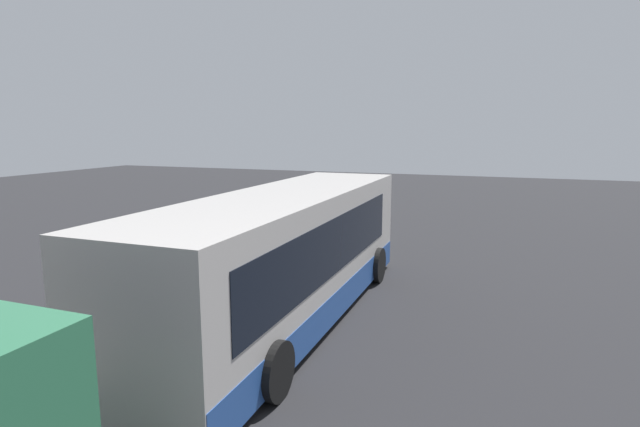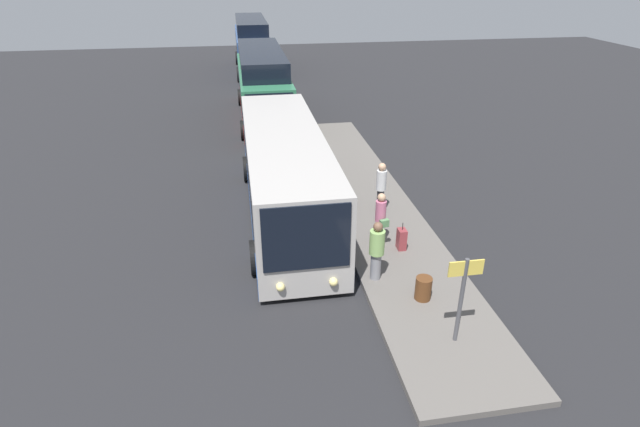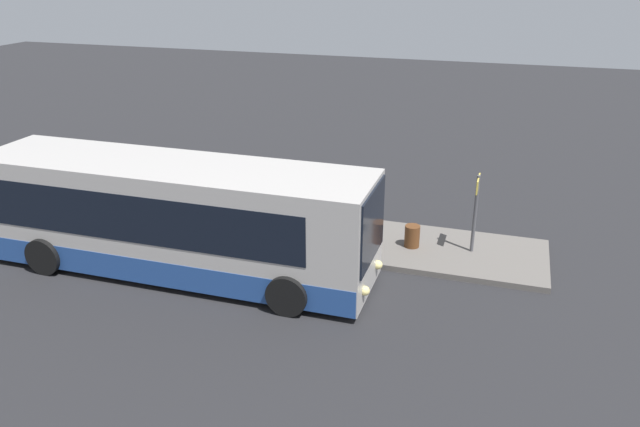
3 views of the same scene
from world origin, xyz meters
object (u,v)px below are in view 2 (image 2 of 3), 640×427
passenger_boarding (381,217)px  passenger_with_bags (377,249)px  bus_lead (285,175)px  suitcase (402,239)px  trash_bin (423,288)px  bus_third (252,48)px  passenger_waiting (381,185)px  bus_second (263,89)px  sign_post (463,290)px

passenger_boarding → passenger_with_bags: (1.89, -0.64, 0.01)m
bus_lead → passenger_with_bags: (4.82, 2.05, -0.38)m
suitcase → trash_bin: bearing=-4.9°
bus_lead → passenger_boarding: (2.93, 2.70, -0.39)m
bus_lead → trash_bin: (5.96, 3.06, -1.03)m
bus_third → passenger_boarding: size_ratio=6.34×
suitcase → passenger_waiting: bearing=179.0°
passenger_with_bags → bus_lead: bearing=-115.8°
passenger_boarding → suitcase: (0.45, 0.59, -0.62)m
bus_lead → bus_second: bus_second is taller
bus_lead → passenger_waiting: bearing=78.1°
bus_second → trash_bin: size_ratio=16.58×
passenger_boarding → suitcase: size_ratio=1.90×
bus_second → bus_third: 13.73m
passenger_waiting → sign_post: (6.95, -0.06, 0.44)m
trash_bin → sign_post: bearing=7.1°
passenger_with_bags → trash_bin: 1.65m
bus_second → passenger_waiting: size_ratio=5.84×
bus_third → passenger_with_bags: bus_third is taller
bus_lead → trash_bin: 6.78m
bus_second → suitcase: bus_second is taller
passenger_with_bags → passenger_boarding: bearing=-157.6°
suitcase → passenger_with_bags: bearing=-40.4°
bus_second → sign_post: bearing=9.3°
trash_bin → bus_second: bearing=-170.5°
bus_second → suitcase: size_ratio=11.70×
bus_second → sign_post: size_ratio=4.72×
passenger_boarding → passenger_waiting: passenger_waiting is taller
sign_post → trash_bin: 2.05m
passenger_waiting → sign_post: sign_post is taller
bus_lead → passenger_waiting: bus_lead is taller
bus_second → bus_third: (-13.73, -0.00, 0.13)m
suitcase → bus_third: bearing=-173.7°
passenger_boarding → trash_bin: size_ratio=2.69×
sign_post → trash_bin: bearing=-172.9°
passenger_boarding → suitcase: passenger_boarding is taller
bus_lead → passenger_boarding: bus_lead is taller
bus_lead → passenger_boarding: bearing=42.6°
sign_post → bus_third: bearing=-174.5°
bus_third → passenger_boarding: (29.08, 2.70, -0.70)m
bus_second → bus_third: bearing=-180.0°
bus_third → passenger_waiting: size_ratio=6.00×
sign_post → bus_lead: bearing=-156.9°
bus_second → trash_bin: bearing=9.5°
bus_second → passenger_with_bags: bearing=6.8°
bus_lead → suitcase: 4.82m
passenger_with_bags → passenger_waiting: bearing=-156.0°
sign_post → trash_bin: sign_post is taller
passenger_waiting → sign_post: bearing=-31.1°
bus_third → suitcase: bus_third is taller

